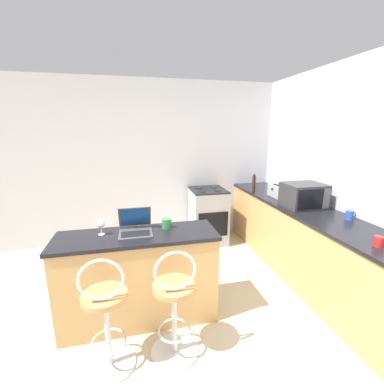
{
  "coord_description": "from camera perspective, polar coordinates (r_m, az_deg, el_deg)",
  "views": [
    {
      "loc": [
        -0.38,
        -1.46,
        1.84
      ],
      "look_at": [
        0.38,
        1.88,
        1.0
      ],
      "focal_mm": 24.0,
      "sensor_mm": 36.0,
      "label": 1
    }
  ],
  "objects": [
    {
      "name": "ground_plane",
      "position": [
        2.38,
        1.42,
        -36.76
      ],
      "size": [
        20.0,
        20.0,
        0.0
      ],
      "primitive_type": "plane",
      "color": "#BCAD8E"
    },
    {
      "name": "counter_right",
      "position": [
        3.57,
        23.85,
        -10.37
      ],
      "size": [
        0.64,
        3.25,
        0.9
      ],
      "color": "tan",
      "rests_on": "ground_plane"
    },
    {
      "name": "mug_green",
      "position": [
        2.53,
        -5.68,
        -6.97
      ],
      "size": [
        0.1,
        0.08,
        0.1
      ],
      "color": "#338447",
      "rests_on": "breakfast_bar"
    },
    {
      "name": "wine_glass_short",
      "position": [
        2.49,
        -19.62,
        -6.84
      ],
      "size": [
        0.07,
        0.07,
        0.14
      ],
      "color": "silver",
      "rests_on": "breakfast_bar"
    },
    {
      "name": "microwave",
      "position": [
        3.44,
        23.57,
        -0.73
      ],
      "size": [
        0.47,
        0.38,
        0.3
      ],
      "color": "#2D2D30",
      "rests_on": "counter_right"
    },
    {
      "name": "bar_stool_near",
      "position": [
        2.25,
        -18.56,
        -24.91
      ],
      "size": [
        0.4,
        0.4,
        0.98
      ],
      "color": "silver",
      "rests_on": "ground_plane"
    },
    {
      "name": "toaster",
      "position": [
        3.87,
        18.87,
        0.23
      ],
      "size": [
        0.24,
        0.29,
        0.17
      ],
      "color": "#9EA3A8",
      "rests_on": "counter_right"
    },
    {
      "name": "wall_back",
      "position": [
        4.27,
        -7.69,
        6.39
      ],
      "size": [
        12.0,
        0.06,
        2.6
      ],
      "color": "silver",
      "rests_on": "ground_plane"
    },
    {
      "name": "mug_blue",
      "position": [
        3.22,
        31.65,
        -4.4
      ],
      "size": [
        0.1,
        0.08,
        0.1
      ],
      "color": "#2D51AD",
      "rests_on": "counter_right"
    },
    {
      "name": "bar_stool_far",
      "position": [
        2.25,
        -3.93,
        -24.15
      ],
      "size": [
        0.4,
        0.4,
        0.98
      ],
      "color": "silver",
      "rests_on": "ground_plane"
    },
    {
      "name": "pepper_mill",
      "position": [
        4.07,
        13.59,
        1.92
      ],
      "size": [
        0.05,
        0.05,
        0.28
      ],
      "color": "#331E14",
      "rests_on": "counter_right"
    },
    {
      "name": "stove_range",
      "position": [
        4.26,
        3.53,
        -5.28
      ],
      "size": [
        0.56,
        0.61,
        0.91
      ],
      "color": "#9EA3A8",
      "rests_on": "ground_plane"
    },
    {
      "name": "laptop",
      "position": [
        2.49,
        -12.49,
        -7.35
      ],
      "size": [
        0.3,
        0.32,
        0.23
      ],
      "color": "#47474C",
      "rests_on": "breakfast_bar"
    },
    {
      "name": "mug_red",
      "position": [
        2.64,
        36.19,
        -8.87
      ],
      "size": [
        0.09,
        0.07,
        0.09
      ],
      "color": "red",
      "rests_on": "counter_right"
    },
    {
      "name": "breakfast_bar",
      "position": [
        2.65,
        -11.61,
        -18.12
      ],
      "size": [
        1.48,
        0.49,
        0.9
      ],
      "color": "tan",
      "rests_on": "ground_plane"
    }
  ]
}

